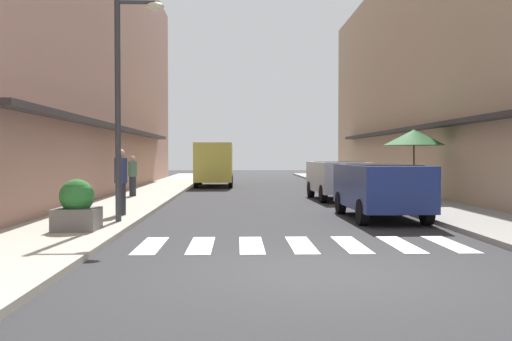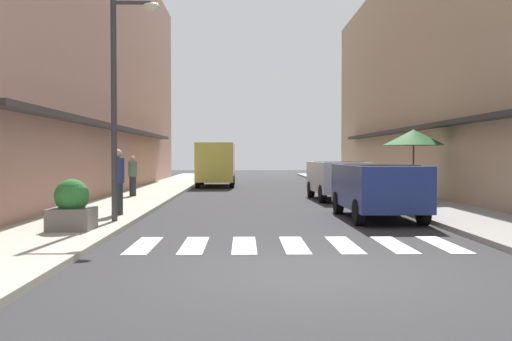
{
  "view_description": "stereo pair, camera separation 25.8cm",
  "coord_description": "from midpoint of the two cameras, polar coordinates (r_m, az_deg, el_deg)",
  "views": [
    {
      "loc": [
        -1.22,
        -8.61,
        1.72
      ],
      "look_at": [
        -0.46,
        15.16,
        1.1
      ],
      "focal_mm": 41.88,
      "sensor_mm": 36.0,
      "label": 1
    },
    {
      "loc": [
        -0.96,
        -8.62,
        1.72
      ],
      "look_at": [
        -0.46,
        15.16,
        1.1
      ],
      "focal_mm": 41.88,
      "sensor_mm": 36.0,
      "label": 2
    }
  ],
  "objects": [
    {
      "name": "street_lamp",
      "position": [
        14.8,
        -12.22,
        8.06
      ],
      "size": [
        1.19,
        0.28,
        5.4
      ],
      "color": "#38383D",
      "rests_on": "sidewalk_left"
    },
    {
      "name": "cafe_umbrella",
      "position": [
        21.71,
        15.14,
        3.04
      ],
      "size": [
        2.13,
        2.13,
        2.49
      ],
      "color": "#262626",
      "rests_on": "sidewalk_right"
    },
    {
      "name": "delivery_van",
      "position": [
        32.7,
        -3.6,
        0.94
      ],
      "size": [
        2.03,
        5.41,
        2.37
      ],
      "color": "#D8CC4C",
      "rests_on": "ground_plane"
    },
    {
      "name": "pedestrian_walking_far",
      "position": [
        23.7,
        -11.39,
        -0.43
      ],
      "size": [
        0.34,
        0.34,
        1.56
      ],
      "rotation": [
        0.0,
        0.0,
        0.76
      ],
      "color": "#282B33",
      "rests_on": "sidewalk_left"
    },
    {
      "name": "building_row_right",
      "position": [
        27.42,
        20.17,
        9.2
      ],
      "size": [
        5.5,
        37.39,
        10.88
      ],
      "color": "tan",
      "rests_on": "ground_plane"
    },
    {
      "name": "sidewalk_right",
      "position": [
        25.14,
        12.76,
        -2.32
      ],
      "size": [
        2.62,
        55.05,
        0.12
      ],
      "primitive_type": "cube",
      "color": "gray",
      "rests_on": "ground_plane"
    },
    {
      "name": "crosswalk",
      "position": [
        11.45,
        4.31,
        -7.1
      ],
      "size": [
        6.15,
        2.2,
        0.01
      ],
      "color": "silver",
      "rests_on": "ground_plane"
    },
    {
      "name": "sidewalk_left",
      "position": [
        24.71,
        -10.24,
        -2.38
      ],
      "size": [
        2.62,
        55.05,
        0.12
      ],
      "primitive_type": "cube",
      "color": "#ADA899",
      "rests_on": "ground_plane"
    },
    {
      "name": "parked_car_mid",
      "position": [
        22.95,
        8.08,
        -0.51
      ],
      "size": [
        1.94,
        4.2,
        1.47
      ],
      "color": "silver",
      "rests_on": "ground_plane"
    },
    {
      "name": "ground_plane",
      "position": [
        24.43,
        1.36,
        -2.54
      ],
      "size": [
        86.5,
        86.5,
        0.0
      ],
      "primitive_type": "plane",
      "color": "#2B2B2D"
    },
    {
      "name": "pedestrian_walking_near",
      "position": [
        16.28,
        -12.61,
        -0.91
      ],
      "size": [
        0.34,
        0.34,
        1.75
      ],
      "rotation": [
        0.0,
        0.0,
        0.55
      ],
      "color": "#282B33",
      "rests_on": "sidewalk_left"
    },
    {
      "name": "planter_corner",
      "position": [
        13.3,
        -16.66,
        -3.39
      ],
      "size": [
        0.9,
        0.9,
        1.08
      ],
      "color": "slate",
      "rests_on": "sidewalk_left"
    },
    {
      "name": "parked_car_near",
      "position": [
        16.25,
        11.97,
        -1.34
      ],
      "size": [
        1.86,
        4.37,
        1.47
      ],
      "color": "navy",
      "rests_on": "ground_plane"
    },
    {
      "name": "building_row_left",
      "position": [
        26.78,
        -18.16,
        10.41
      ],
      "size": [
        5.5,
        37.39,
        11.81
      ],
      "color": "#A87A6B",
      "rests_on": "ground_plane"
    }
  ]
}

